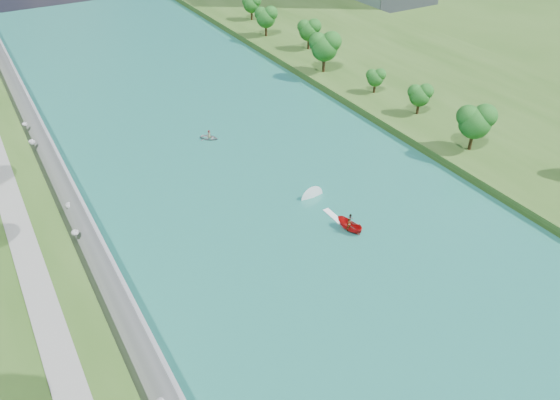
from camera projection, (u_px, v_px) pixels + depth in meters
ground at (356, 281)px, 64.11m from camera, size 260.00×260.00×0.00m
river_water at (272, 198)px, 78.27m from camera, size 55.00×240.00×0.10m
berm_east at (509, 116)px, 98.56m from camera, size 44.00×240.00×1.50m
riprap_bank at (90, 251)px, 65.83m from camera, size 4.85×236.00×4.52m
riverside_path at (27, 254)px, 62.70m from camera, size 3.00×200.00×0.10m
trees_east at (474, 112)px, 87.69m from camera, size 15.58×139.71×11.86m
motorboat at (342, 219)px, 72.79m from camera, size 3.60×18.90×2.18m
raft at (209, 137)px, 92.60m from camera, size 3.76×3.85×1.61m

